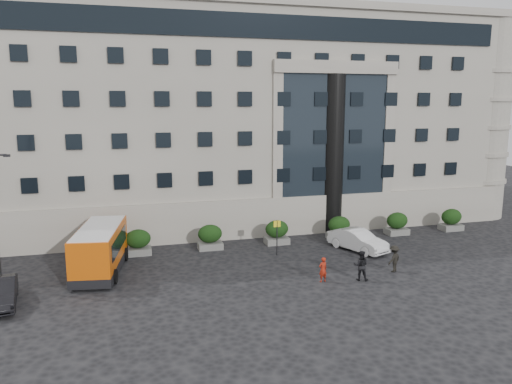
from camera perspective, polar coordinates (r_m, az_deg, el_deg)
ground at (r=29.99m, az=-4.81°, el=-10.81°), size 120.00×120.00×0.00m
civic_building at (r=50.80m, az=-2.95°, el=8.22°), size 44.00×24.00×18.00m
entrance_column at (r=41.74m, az=8.75°, el=4.26°), size 1.80×1.80×13.00m
hedge_a at (r=36.69m, az=-13.32°, el=-5.58°), size 1.80×1.26×1.84m
hedge_b at (r=37.21m, az=-5.27°, el=-5.12°), size 1.80×1.26×1.84m
hedge_c at (r=38.43m, az=2.40°, el=-4.59°), size 1.80×1.26×1.84m
hedge_d at (r=40.30m, az=9.47°, el=-4.03°), size 1.80×1.26×1.84m
hedge_e at (r=42.71m, az=15.82°, el=-3.47°), size 1.80×1.26×1.84m
hedge_f at (r=45.60m, az=21.42°, el=-2.94°), size 1.80×1.26×1.84m
bus_stop_sign at (r=35.39m, az=2.42°, el=-4.55°), size 0.50×0.08×2.52m
minibus at (r=33.43m, az=-17.40°, el=-6.09°), size 3.53×7.36×2.95m
parked_car_b at (r=30.38m, az=-27.19°, el=-10.20°), size 2.09×4.57×1.45m
white_taxi at (r=37.48m, az=11.55°, el=-5.42°), size 3.31×5.01×1.56m
pedestrian_a at (r=30.78m, az=7.65°, el=-8.78°), size 0.63×0.47×1.54m
pedestrian_b at (r=31.39m, az=11.91°, el=-8.22°), size 1.13×1.04×1.86m
pedestrian_c at (r=33.42m, az=15.50°, el=-7.35°), size 1.29×1.11×1.74m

